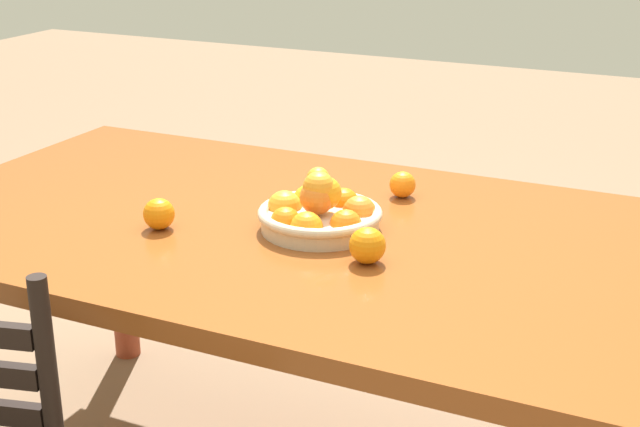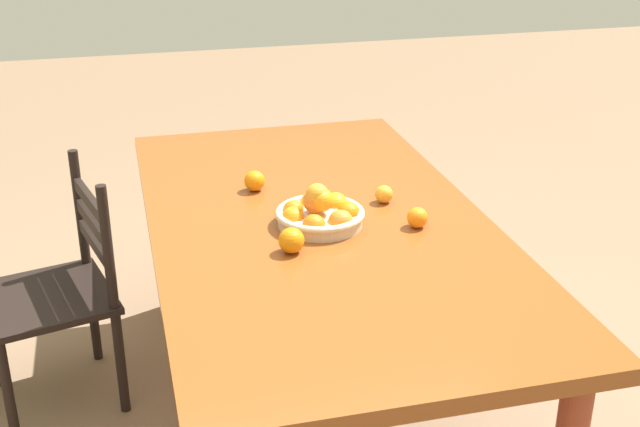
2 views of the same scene
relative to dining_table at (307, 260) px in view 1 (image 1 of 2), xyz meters
The scene contains 6 objects.
dining_table is the anchor object (origin of this frame).
fruit_bowl 0.13m from the dining_table, behind, with size 0.29×0.29×0.15m.
orange_loose_0 0.29m from the dining_table, 70.44° to the right, with size 0.06×0.06×0.06m, color orange.
orange_loose_1 0.28m from the dining_table, 146.35° to the left, with size 0.08×0.08×0.08m, color orange.
orange_loose_2 0.34m from the dining_table, 114.14° to the right, with size 0.07×0.07×0.07m, color orange.
orange_loose_3 0.36m from the dining_table, 27.70° to the left, with size 0.07×0.07×0.07m, color orange.
Camera 1 is at (-0.86, 1.78, 1.54)m, focal length 50.72 mm.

